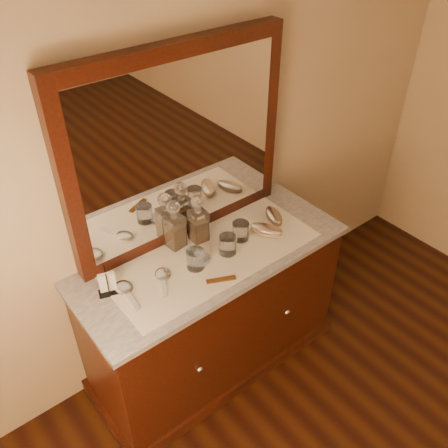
{
  "coord_description": "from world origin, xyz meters",
  "views": [
    {
      "loc": [
        -1.1,
        0.47,
        2.46
      ],
      "look_at": [
        0.0,
        1.85,
        1.1
      ],
      "focal_mm": 38.39,
      "sensor_mm": 36.0,
      "label": 1
    }
  ],
  "objects_px": {
    "napkin_rack": "(108,284)",
    "brush_far": "(274,216)",
    "dresser_cabinet": "(213,312)",
    "brush_near": "(266,230)",
    "pin_dish": "(202,258)",
    "decanter_left": "(175,229)",
    "comb": "(221,280)",
    "decanter_right": "(198,223)",
    "hand_mirror_outer": "(125,290)",
    "hand_mirror_inner": "(163,276)",
    "mirror_frame": "(179,148)"
  },
  "relations": [
    {
      "from": "brush_far",
      "to": "comb",
      "type": "bearing_deg",
      "value": -159.49
    },
    {
      "from": "comb",
      "to": "hand_mirror_inner",
      "type": "distance_m",
      "value": 0.28
    },
    {
      "from": "comb",
      "to": "decanter_right",
      "type": "height_order",
      "value": "decanter_right"
    },
    {
      "from": "decanter_left",
      "to": "decanter_right",
      "type": "bearing_deg",
      "value": -15.11
    },
    {
      "from": "mirror_frame",
      "to": "napkin_rack",
      "type": "relative_size",
      "value": 8.35
    },
    {
      "from": "decanter_left",
      "to": "napkin_rack",
      "type": "bearing_deg",
      "value": -168.51
    },
    {
      "from": "decanter_left",
      "to": "hand_mirror_inner",
      "type": "height_order",
      "value": "decanter_left"
    },
    {
      "from": "decanter_left",
      "to": "hand_mirror_outer",
      "type": "distance_m",
      "value": 0.41
    },
    {
      "from": "mirror_frame",
      "to": "pin_dish",
      "type": "relative_size",
      "value": 14.55
    },
    {
      "from": "comb",
      "to": "decanter_right",
      "type": "relative_size",
      "value": 0.52
    },
    {
      "from": "pin_dish",
      "to": "hand_mirror_inner",
      "type": "distance_m",
      "value": 0.22
    },
    {
      "from": "decanter_right",
      "to": "hand_mirror_inner",
      "type": "bearing_deg",
      "value": -156.97
    },
    {
      "from": "mirror_frame",
      "to": "decanter_right",
      "type": "height_order",
      "value": "mirror_frame"
    },
    {
      "from": "comb",
      "to": "napkin_rack",
      "type": "xyz_separation_m",
      "value": [
        -0.46,
        0.26,
        0.05
      ]
    },
    {
      "from": "decanter_right",
      "to": "brush_far",
      "type": "distance_m",
      "value": 0.45
    },
    {
      "from": "brush_near",
      "to": "hand_mirror_inner",
      "type": "height_order",
      "value": "brush_near"
    },
    {
      "from": "brush_near",
      "to": "hand_mirror_outer",
      "type": "relative_size",
      "value": 0.9
    },
    {
      "from": "brush_near",
      "to": "hand_mirror_outer",
      "type": "bearing_deg",
      "value": 173.64
    },
    {
      "from": "mirror_frame",
      "to": "brush_near",
      "type": "distance_m",
      "value": 0.65
    },
    {
      "from": "mirror_frame",
      "to": "decanter_right",
      "type": "relative_size",
      "value": 4.35
    },
    {
      "from": "mirror_frame",
      "to": "brush_near",
      "type": "relative_size",
      "value": 6.17
    },
    {
      "from": "mirror_frame",
      "to": "pin_dish",
      "type": "height_order",
      "value": "mirror_frame"
    },
    {
      "from": "decanter_left",
      "to": "comb",
      "type": "bearing_deg",
      "value": -86.25
    },
    {
      "from": "pin_dish",
      "to": "hand_mirror_inner",
      "type": "height_order",
      "value": "hand_mirror_inner"
    },
    {
      "from": "comb",
      "to": "napkin_rack",
      "type": "relative_size",
      "value": 1.0
    },
    {
      "from": "napkin_rack",
      "to": "brush_far",
      "type": "xyz_separation_m",
      "value": [
        0.98,
        -0.07,
        -0.03
      ]
    },
    {
      "from": "pin_dish",
      "to": "decanter_left",
      "type": "bearing_deg",
      "value": 102.58
    },
    {
      "from": "mirror_frame",
      "to": "comb",
      "type": "distance_m",
      "value": 0.66
    },
    {
      "from": "pin_dish",
      "to": "decanter_left",
      "type": "relative_size",
      "value": 0.3
    },
    {
      "from": "pin_dish",
      "to": "decanter_right",
      "type": "distance_m",
      "value": 0.19
    },
    {
      "from": "napkin_rack",
      "to": "decanter_right",
      "type": "bearing_deg",
      "value": 5.65
    },
    {
      "from": "brush_near",
      "to": "brush_far",
      "type": "bearing_deg",
      "value": 29.91
    },
    {
      "from": "pin_dish",
      "to": "comb",
      "type": "distance_m",
      "value": 0.18
    },
    {
      "from": "mirror_frame",
      "to": "comb",
      "type": "xyz_separation_m",
      "value": [
        -0.08,
        -0.43,
        -0.49
      ]
    },
    {
      "from": "hand_mirror_outer",
      "to": "hand_mirror_inner",
      "type": "height_order",
      "value": "hand_mirror_outer"
    },
    {
      "from": "decanter_right",
      "to": "comb",
      "type": "bearing_deg",
      "value": -107.43
    },
    {
      "from": "dresser_cabinet",
      "to": "comb",
      "type": "height_order",
      "value": "comb"
    },
    {
      "from": "mirror_frame",
      "to": "brush_far",
      "type": "distance_m",
      "value": 0.69
    },
    {
      "from": "decanter_left",
      "to": "pin_dish",
      "type": "bearing_deg",
      "value": -77.42
    },
    {
      "from": "brush_far",
      "to": "hand_mirror_inner",
      "type": "relative_size",
      "value": 0.92
    },
    {
      "from": "pin_dish",
      "to": "brush_far",
      "type": "distance_m",
      "value": 0.51
    },
    {
      "from": "mirror_frame",
      "to": "decanter_right",
      "type": "bearing_deg",
      "value": -82.7
    },
    {
      "from": "decanter_left",
      "to": "hand_mirror_inner",
      "type": "bearing_deg",
      "value": -138.44
    },
    {
      "from": "brush_near",
      "to": "napkin_rack",
      "type": "bearing_deg",
      "value": 171.29
    },
    {
      "from": "comb",
      "to": "hand_mirror_outer",
      "type": "xyz_separation_m",
      "value": [
        -0.39,
        0.22,
        0.0
      ]
    },
    {
      "from": "pin_dish",
      "to": "comb",
      "type": "bearing_deg",
      "value": -95.15
    },
    {
      "from": "comb",
      "to": "decanter_left",
      "type": "xyz_separation_m",
      "value": [
        -0.02,
        0.35,
        0.1
      ]
    },
    {
      "from": "brush_far",
      "to": "mirror_frame",
      "type": "bearing_deg",
      "value": 152.06
    },
    {
      "from": "mirror_frame",
      "to": "brush_far",
      "type": "bearing_deg",
      "value": -27.94
    },
    {
      "from": "dresser_cabinet",
      "to": "brush_near",
      "type": "relative_size",
      "value": 7.19
    }
  ]
}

